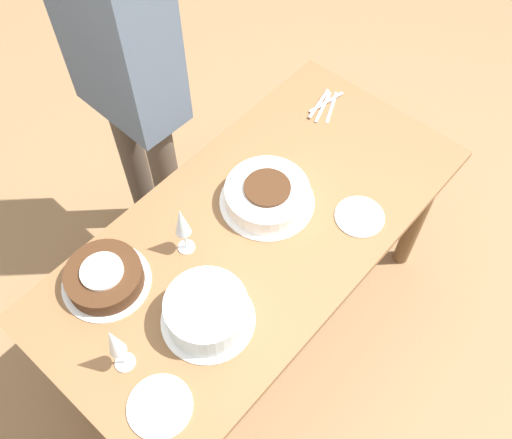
{
  "coord_description": "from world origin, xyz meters",
  "views": [
    {
      "loc": [
        0.77,
        0.68,
        2.36
      ],
      "look_at": [
        0.0,
        0.0,
        0.81
      ],
      "focal_mm": 40.0,
      "sensor_mm": 36.0,
      "label": 1
    }
  ],
  "objects_px": {
    "wine_glass_far": "(182,223)",
    "person_cutting": "(123,61)",
    "cake_center_white": "(267,195)",
    "wine_glass_near": "(114,343)",
    "cake_front_chocolate": "(105,277)",
    "cake_back_decorated": "(207,312)"
  },
  "relations": [
    {
      "from": "wine_glass_far",
      "to": "person_cutting",
      "type": "height_order",
      "value": "person_cutting"
    },
    {
      "from": "cake_center_white",
      "to": "wine_glass_near",
      "type": "bearing_deg",
      "value": 5.28
    },
    {
      "from": "cake_front_chocolate",
      "to": "cake_back_decorated",
      "type": "height_order",
      "value": "cake_back_decorated"
    },
    {
      "from": "cake_center_white",
      "to": "cake_back_decorated",
      "type": "height_order",
      "value": "cake_back_decorated"
    },
    {
      "from": "wine_glass_near",
      "to": "wine_glass_far",
      "type": "xyz_separation_m",
      "value": [
        -0.39,
        -0.14,
        -0.01
      ]
    },
    {
      "from": "wine_glass_near",
      "to": "person_cutting",
      "type": "relative_size",
      "value": 0.13
    },
    {
      "from": "cake_center_white",
      "to": "wine_glass_near",
      "type": "height_order",
      "value": "wine_glass_near"
    },
    {
      "from": "cake_center_white",
      "to": "wine_glass_far",
      "type": "distance_m",
      "value": 0.34
    },
    {
      "from": "cake_center_white",
      "to": "cake_front_chocolate",
      "type": "relative_size",
      "value": 1.17
    },
    {
      "from": "wine_glass_far",
      "to": "person_cutting",
      "type": "distance_m",
      "value": 0.62
    },
    {
      "from": "wine_glass_near",
      "to": "person_cutting",
      "type": "bearing_deg",
      "value": -134.29
    },
    {
      "from": "wine_glass_far",
      "to": "cake_front_chocolate",
      "type": "bearing_deg",
      "value": -20.88
    },
    {
      "from": "cake_center_white",
      "to": "wine_glass_far",
      "type": "bearing_deg",
      "value": -13.91
    },
    {
      "from": "person_cutting",
      "to": "wine_glass_near",
      "type": "bearing_deg",
      "value": -42.63
    },
    {
      "from": "cake_front_chocolate",
      "to": "cake_center_white",
      "type": "bearing_deg",
      "value": 162.89
    },
    {
      "from": "cake_center_white",
      "to": "person_cutting",
      "type": "relative_size",
      "value": 0.19
    },
    {
      "from": "cake_front_chocolate",
      "to": "wine_glass_near",
      "type": "relative_size",
      "value": 1.22
    },
    {
      "from": "cake_front_chocolate",
      "to": "wine_glass_far",
      "type": "xyz_separation_m",
      "value": [
        -0.25,
        0.1,
        0.11
      ]
    },
    {
      "from": "cake_front_chocolate",
      "to": "wine_glass_near",
      "type": "xyz_separation_m",
      "value": [
        0.13,
        0.24,
        0.12
      ]
    },
    {
      "from": "cake_front_chocolate",
      "to": "person_cutting",
      "type": "xyz_separation_m",
      "value": [
        -0.53,
        -0.44,
        0.25
      ]
    },
    {
      "from": "cake_front_chocolate",
      "to": "wine_glass_near",
      "type": "distance_m",
      "value": 0.3
    },
    {
      "from": "wine_glass_near",
      "to": "person_cutting",
      "type": "distance_m",
      "value": 0.96
    }
  ]
}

